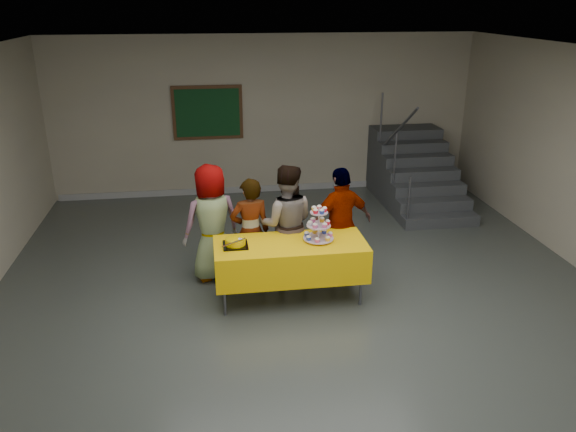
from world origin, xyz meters
The scene contains 10 objects.
room_shell centered at (0.00, 0.02, 2.13)m, with size 10.00×10.04×3.02m.
bake_table centered at (-0.17, 0.69, 0.56)m, with size 1.88×0.78×0.77m.
cupcake_stand centered at (0.19, 0.72, 0.95)m, with size 0.38×0.38×0.44m.
bear_cake centered at (-0.84, 0.70, 0.83)m, with size 0.32×0.36×0.12m.
schoolchild_a centered at (-1.11, 1.43, 0.80)m, with size 0.78×0.51×1.59m, color slate.
schoolchild_b centered at (-0.62, 1.20, 0.73)m, with size 0.53×0.35×1.47m, color slate.
schoolchild_c centered at (-0.14, 1.25, 0.80)m, with size 0.78×0.61×1.61m, color slate.
schoolchild_d centered at (0.60, 1.20, 0.78)m, with size 0.91×0.38×1.55m, color slate.
staircase centered at (2.70, 4.13, 0.49)m, with size 1.30×2.40×2.04m.
noticeboard centered at (-1.07, 4.96, 1.60)m, with size 1.30×0.05×1.00m.
Camera 1 is at (-1.12, -5.56, 3.58)m, focal length 35.00 mm.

